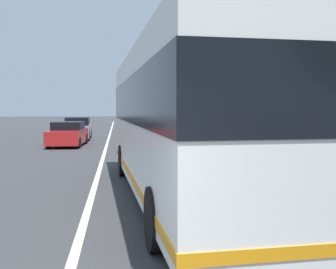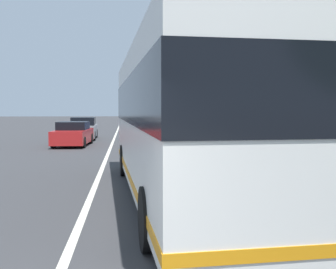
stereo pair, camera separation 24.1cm
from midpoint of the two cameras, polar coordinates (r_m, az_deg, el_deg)
name	(u,v)px [view 2 (the right image)]	position (r m, az deg, el deg)	size (l,w,h in m)	color
sidewalk_curb	(315,171)	(14.47, 20.90, -4.91)	(110.00, 3.60, 0.14)	#9E998E
lane_divider_line	(99,177)	(12.95, -9.43, -6.01)	(110.00, 0.16, 0.01)	silver
coach_bus	(180,117)	(9.59, 2.49, 2.51)	(11.04, 3.19, 3.52)	silver
motorcycle_angled	(308,182)	(10.03, 20.16, -6.41)	(1.92, 1.09, 1.23)	black
car_side_street	(146,123)	(39.14, -3.03, 1.62)	(4.53, 1.93, 1.51)	navy
car_behind_bus	(73,134)	(23.88, -13.25, 0.03)	(4.41, 2.05, 1.42)	red
car_oncoming	(84,129)	(28.91, -11.85, 0.79)	(4.46, 1.90, 1.57)	gray
roadside_tree_mid_block	(329,26)	(14.66, 22.64, 14.28)	(2.77, 2.77, 6.41)	brown
roadside_tree_far_block	(248,69)	(19.97, 11.85, 9.27)	(4.11, 4.11, 6.20)	brown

